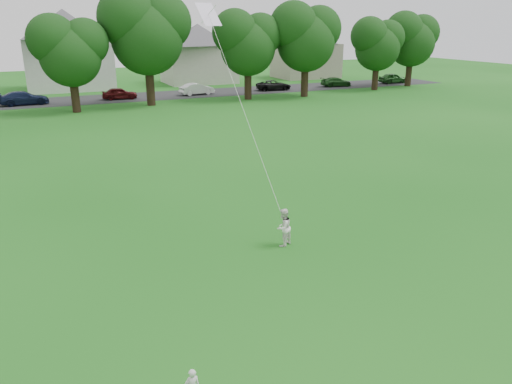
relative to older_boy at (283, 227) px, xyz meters
name	(u,v)px	position (x,y,z in m)	size (l,w,h in m)	color
ground	(236,294)	(-2.79, -2.41, -0.69)	(160.00, 160.00, 0.00)	#165714
street	(80,100)	(-2.79, 39.59, -0.68)	(90.00, 7.00, 0.01)	#2D2D30
older_boy	(283,227)	(0.00, 0.00, 0.00)	(0.67, 0.52, 1.37)	white
kite	(244,111)	(-0.34, 2.67, 3.71)	(1.23, 3.16, 8.69)	white
tree_row	(102,37)	(-0.93, 33.27, 5.61)	(80.37, 8.89, 10.84)	black
parked_cars	(121,93)	(1.19, 38.59, -0.07)	(72.69, 2.22, 1.29)	black
house_row	(40,46)	(-5.60, 49.59, 4.26)	(77.06, 14.10, 10.60)	beige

